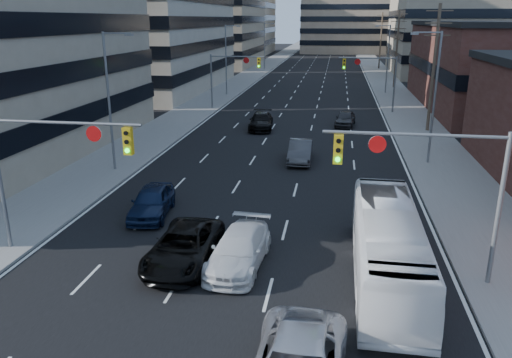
{
  "coord_description": "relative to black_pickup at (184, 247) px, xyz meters",
  "views": [
    {
      "loc": [
        3.93,
        -10.14,
        9.75
      ],
      "look_at": [
        0.21,
        13.01,
        2.2
      ],
      "focal_mm": 35.0,
      "sensor_mm": 36.0,
      "label": 1
    }
  ],
  "objects": [
    {
      "name": "sidewalk_left",
      "position": [
        -9.5,
        122.06,
        -0.67
      ],
      "size": [
        5.0,
        300.0,
        0.15
      ],
      "primitive_type": "cube",
      "color": "slate",
      "rests_on": "ground"
    },
    {
      "name": "black_pickup",
      "position": [
        0.0,
        0.0,
        0.0
      ],
      "size": [
        2.51,
        5.36,
        1.48
      ],
      "primitive_type": "imported",
      "rotation": [
        0.0,
        0.0,
        -0.01
      ],
      "color": "black",
      "rests_on": "ground"
    },
    {
      "name": "road_surface",
      "position": [
        2.0,
        122.06,
        -0.73
      ],
      "size": [
        18.0,
        300.0,
        0.02
      ],
      "primitive_type": "cube",
      "color": "black",
      "rests_on": "ground"
    },
    {
      "name": "utility_pole_block",
      "position": [
        14.2,
        28.06,
        5.04
      ],
      "size": [
        2.2,
        0.28,
        11.0
      ],
      "color": "#4C3D2D",
      "rests_on": "ground"
    },
    {
      "name": "bg_block_right",
      "position": [
        34.0,
        122.06,
        5.26
      ],
      "size": [
        22.0,
        22.0,
        12.0
      ],
      "primitive_type": "cube",
      "color": "gray",
      "rests_on": "ground"
    },
    {
      "name": "bg_block_left",
      "position": [
        -26.0,
        132.06,
        9.26
      ],
      "size": [
        24.0,
        24.0,
        20.0
      ],
      "primitive_type": "cube",
      "color": "#ADA089",
      "rests_on": "ground"
    },
    {
      "name": "office_right_far",
      "position": [
        27.0,
        80.06,
        6.26
      ],
      "size": [
        22.0,
        28.0,
        14.0
      ],
      "primitive_type": "cube",
      "color": "gray",
      "rests_on": "ground"
    },
    {
      "name": "sedan_black_far",
      "position": [
        -0.8,
        26.79,
        0.0
      ],
      "size": [
        2.53,
        5.31,
        1.49
      ],
      "primitive_type": "imported",
      "rotation": [
        0.0,
        0.0,
        0.09
      ],
      "color": "black",
      "rests_on": "ground"
    },
    {
      "name": "transit_bus",
      "position": [
        8.16,
        -0.06,
        0.67
      ],
      "size": [
        2.46,
        10.17,
        2.83
      ],
      "primitive_type": "imported",
      "rotation": [
        0.0,
        0.0,
        -0.01
      ],
      "color": "white",
      "rests_on": "ground"
    },
    {
      "name": "sidewalk_right",
      "position": [
        13.5,
        122.06,
        -0.67
      ],
      "size": [
        5.0,
        300.0,
        0.15
      ],
      "primitive_type": "cube",
      "color": "slate",
      "rests_on": "ground"
    },
    {
      "name": "streetlight_left_far",
      "position": [
        -8.34,
        82.06,
        4.31
      ],
      "size": [
        2.03,
        0.22,
        9.0
      ],
      "color": "slate",
      "rests_on": "ground"
    },
    {
      "name": "signal_far_right",
      "position": [
        9.68,
        37.05,
        3.56
      ],
      "size": [
        6.09,
        0.33,
        6.0
      ],
      "color": "slate",
      "rests_on": "ground"
    },
    {
      "name": "signal_near_right",
      "position": [
        9.45,
        0.05,
        3.58
      ],
      "size": [
        6.59,
        0.33,
        6.0
      ],
      "color": "slate",
      "rests_on": "ground"
    },
    {
      "name": "sedan_grey_right",
      "position": [
        6.89,
        29.48,
        -0.02
      ],
      "size": [
        2.16,
        4.39,
        1.44
      ],
      "primitive_type": "imported",
      "rotation": [
        0.0,
        0.0,
        -0.11
      ],
      "color": "#2C2D2F",
      "rests_on": "ground"
    },
    {
      "name": "utility_pole_distant",
      "position": [
        14.2,
        88.06,
        5.04
      ],
      "size": [
        2.2,
        0.28,
        11.0
      ],
      "color": "#4C3D2D",
      "rests_on": "ground"
    },
    {
      "name": "streetlight_right_near",
      "position": [
        12.34,
        17.06,
        4.31
      ],
      "size": [
        2.03,
        0.22,
        9.0
      ],
      "color": "slate",
      "rests_on": "ground"
    },
    {
      "name": "streetlight_right_far",
      "position": [
        12.34,
        52.06,
        4.31
      ],
      "size": [
        2.03,
        0.22,
        9.0
      ],
      "color": "slate",
      "rests_on": "ground"
    },
    {
      "name": "sedan_grey_center",
      "position": [
        3.6,
        16.38,
        0.01
      ],
      "size": [
        1.67,
        4.61,
        1.51
      ],
      "primitive_type": "imported",
      "rotation": [
        0.0,
        0.0,
        0.02
      ],
      "color": "#39393B",
      "rests_on": "ground"
    },
    {
      "name": "white_van",
      "position": [
        2.29,
        0.15,
        -0.02
      ],
      "size": [
        2.33,
        5.1,
        1.45
      ],
      "primitive_type": "imported",
      "rotation": [
        0.0,
        0.0,
        -0.06
      ],
      "color": "silver",
      "rests_on": "ground"
    },
    {
      "name": "streetlight_left_near",
      "position": [
        -8.34,
        12.06,
        4.31
      ],
      "size": [
        2.03,
        0.22,
        9.0
      ],
      "color": "slate",
      "rests_on": "ground"
    },
    {
      "name": "office_left_far",
      "position": [
        -22.0,
        92.06,
        7.26
      ],
      "size": [
        20.0,
        30.0,
        16.0
      ],
      "primitive_type": "cube",
      "color": "gray",
      "rests_on": "ground"
    },
    {
      "name": "signal_near_left",
      "position": [
        -5.45,
        0.05,
        3.58
      ],
      "size": [
        6.59,
        0.33,
        6.0
      ],
      "color": "slate",
      "rests_on": "ground"
    },
    {
      "name": "sedan_blue",
      "position": [
        -3.2,
        4.86,
        0.03
      ],
      "size": [
        2.34,
        4.71,
        1.54
      ],
      "primitive_type": "imported",
      "rotation": [
        0.0,
        0.0,
        0.12
      ],
      "color": "#0D1934",
      "rests_on": "ground"
    },
    {
      "name": "signal_far_left",
      "position": [
        -5.68,
        37.05,
        3.56
      ],
      "size": [
        6.09,
        0.33,
        6.0
      ],
      "color": "slate",
      "rests_on": "ground"
    },
    {
      "name": "streetlight_left_mid",
      "position": [
        -8.34,
        47.06,
        4.31
      ],
      "size": [
        2.03,
        0.22,
        9.0
      ],
      "color": "slate",
      "rests_on": "ground"
    },
    {
      "name": "utility_pole_midblock",
      "position": [
        14.2,
        58.06,
        5.04
      ],
      "size": [
        2.2,
        0.28,
        11.0
      ],
      "color": "#4C3D2D",
      "rests_on": "ground"
    }
  ]
}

